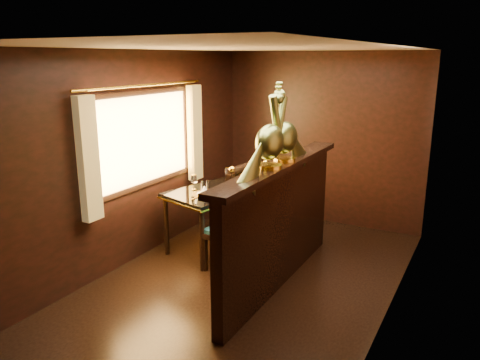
{
  "coord_description": "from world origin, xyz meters",
  "views": [
    {
      "loc": [
        2.2,
        -4.02,
        2.42
      ],
      "look_at": [
        -0.15,
        0.29,
        1.12
      ],
      "focal_mm": 35.0,
      "sensor_mm": 36.0,
      "label": 1
    }
  ],
  "objects_px": {
    "chair_right": "(265,204)",
    "peacock_right": "(285,124)",
    "dining_table": "(220,194)",
    "chair_left": "(236,216)",
    "peacock_left": "(270,126)"
  },
  "relations": [
    {
      "from": "chair_left",
      "to": "peacock_left",
      "type": "bearing_deg",
      "value": -25.28
    },
    {
      "from": "dining_table",
      "to": "chair_right",
      "type": "xyz_separation_m",
      "value": [
        0.57,
        0.13,
        -0.07
      ]
    },
    {
      "from": "chair_left",
      "to": "peacock_left",
      "type": "xyz_separation_m",
      "value": [
        0.55,
        -0.33,
        1.1
      ]
    },
    {
      "from": "peacock_left",
      "to": "peacock_right",
      "type": "bearing_deg",
      "value": 90.0
    },
    {
      "from": "chair_right",
      "to": "peacock_right",
      "type": "relative_size",
      "value": 1.59
    },
    {
      "from": "dining_table",
      "to": "peacock_right",
      "type": "bearing_deg",
      "value": -7.68
    },
    {
      "from": "chair_right",
      "to": "peacock_left",
      "type": "distance_m",
      "value": 1.56
    },
    {
      "from": "dining_table",
      "to": "chair_right",
      "type": "relative_size",
      "value": 1.22
    },
    {
      "from": "chair_left",
      "to": "peacock_right",
      "type": "relative_size",
      "value": 1.65
    },
    {
      "from": "dining_table",
      "to": "peacock_right",
      "type": "height_order",
      "value": "peacock_right"
    },
    {
      "from": "dining_table",
      "to": "chair_left",
      "type": "distance_m",
      "value": 0.73
    },
    {
      "from": "dining_table",
      "to": "peacock_right",
      "type": "distance_m",
      "value": 1.56
    },
    {
      "from": "chair_left",
      "to": "peacock_right",
      "type": "bearing_deg",
      "value": 9.84
    },
    {
      "from": "chair_left",
      "to": "peacock_right",
      "type": "distance_m",
      "value": 1.21
    },
    {
      "from": "chair_left",
      "to": "peacock_right",
      "type": "height_order",
      "value": "peacock_right"
    }
  ]
}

